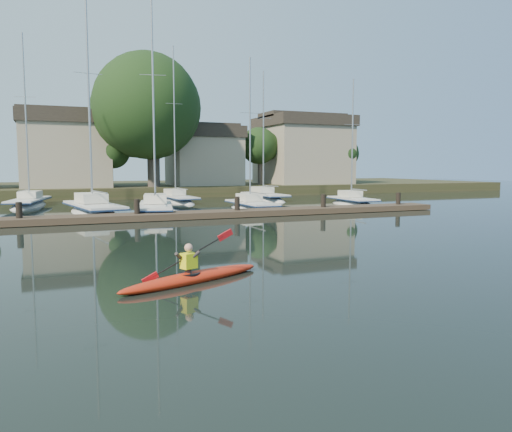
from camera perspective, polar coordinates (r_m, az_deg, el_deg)
name	(u,v)px	position (r m, az deg, el deg)	size (l,w,h in m)	color
ground	(299,260)	(16.45, 4.96, -5.00)	(160.00, 160.00, 0.00)	black
kayak	(193,275)	(13.39, -7.24, -6.74)	(4.43, 2.36, 1.46)	#B53B0D
dock	(189,215)	(29.44, -7.65, 0.14)	(34.00, 2.00, 1.80)	#463728
sailboat_1	(94,217)	(33.41, -18.05, -0.14)	(3.83, 9.57, 15.23)	white
sailboat_2	(156,216)	(32.86, -11.40, -0.03)	(3.95, 9.38, 15.13)	white
sailboat_3	(251,212)	(35.10, -0.56, 0.47)	(1.96, 7.26, 11.68)	white
sailboat_4	(352,207)	(40.08, 10.93, 1.02)	(2.47, 6.59, 10.96)	white
sailboat_5	(29,209)	(41.66, -24.49, 0.78)	(3.58, 8.75, 14.12)	white
sailboat_6	(176,204)	(43.05, -9.08, 1.39)	(2.40, 9.00, 14.16)	white
sailboat_7	(264,202)	(44.75, 0.95, 1.59)	(2.33, 7.90, 12.64)	white
shore	(141,164)	(55.38, -13.06, 5.78)	(90.00, 25.25, 12.75)	#262E17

